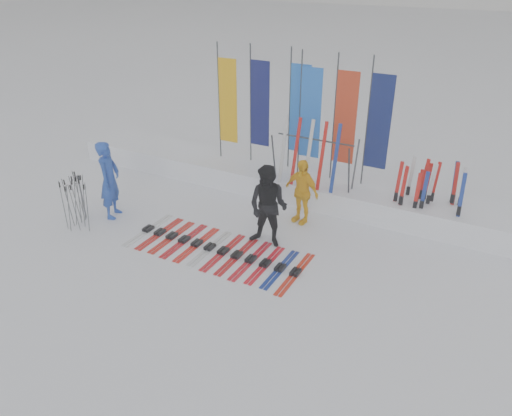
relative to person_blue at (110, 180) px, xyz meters
The scene contains 10 objects.
ground 4.00m from the person_blue, 19.40° to the right, with size 120.00×120.00×0.00m, color white.
snow_bank 4.98m from the person_blue, 42.16° to the left, with size 14.00×1.60×0.60m, color white.
person_blue is the anchor object (origin of this frame).
person_black 4.05m from the person_blue, ahead, with size 0.91×0.71×1.88m, color black.
person_yellow 4.64m from the person_blue, 24.62° to the left, with size 0.94×0.39×1.61m, color yellow.
ski_row 3.28m from the person_blue, ahead, with size 3.98×1.70×0.07m.
pole_cluster 0.91m from the person_blue, 119.86° to the right, with size 0.76×0.74×1.26m.
feather_flags 5.07m from the person_blue, 45.70° to the left, with size 4.77×0.27×3.20m.
ski_rack 5.05m from the person_blue, 35.34° to the left, with size 2.04×0.80×1.23m.
upright_skis 7.59m from the person_blue, 24.14° to the left, with size 1.52×0.75×1.67m.
Camera 1 is at (4.69, -6.75, 5.85)m, focal length 35.00 mm.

